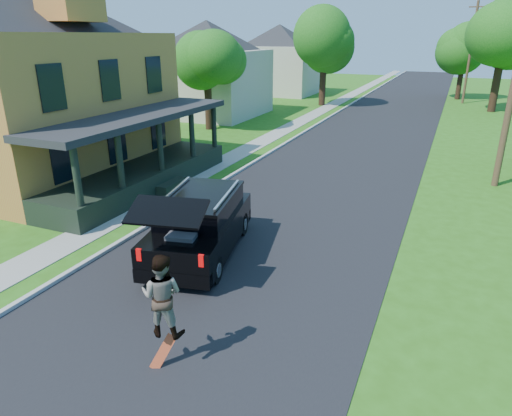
% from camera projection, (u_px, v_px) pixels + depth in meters
% --- Properties ---
extents(ground, '(140.00, 140.00, 0.00)m').
position_uv_depth(ground, '(220.00, 286.00, 11.83)').
color(ground, '#2B5E12').
rests_on(ground, ground).
extents(street, '(8.00, 120.00, 0.02)m').
position_uv_depth(street, '(366.00, 138.00, 28.99)').
color(street, black).
rests_on(street, ground).
extents(curb, '(0.15, 120.00, 0.12)m').
position_uv_depth(curb, '(305.00, 133.00, 30.49)').
color(curb, '#A7A7A2').
rests_on(curb, ground).
extents(sidewalk, '(1.30, 120.00, 0.03)m').
position_uv_depth(sidewalk, '(283.00, 131.00, 31.07)').
color(sidewalk, gray).
rests_on(sidewalk, ground).
extents(front_walk, '(6.50, 1.20, 0.03)m').
position_uv_depth(front_walk, '(94.00, 180.00, 20.50)').
color(front_walk, gray).
rests_on(front_walk, ground).
extents(main_house, '(15.56, 15.56, 10.10)m').
position_uv_depth(main_house, '(21.00, 64.00, 19.97)').
color(main_house, '#B58535').
rests_on(main_house, ground).
extents(neighbor_house_mid, '(12.78, 12.78, 8.30)m').
position_uv_depth(neighbor_house_mid, '(208.00, 61.00, 35.94)').
color(neighbor_house_mid, '#B8B3A3').
rests_on(neighbor_house_mid, ground).
extents(neighbor_house_far, '(12.78, 12.78, 8.30)m').
position_uv_depth(neighbor_house_far, '(279.00, 54.00, 49.67)').
color(neighbor_house_far, '#B8B3A3').
rests_on(neighbor_house_far, ground).
extents(black_suv, '(2.97, 5.50, 2.43)m').
position_uv_depth(black_suv, '(200.00, 225.00, 13.30)').
color(black_suv, black).
rests_on(black_suv, ground).
extents(skateboarder, '(0.93, 0.79, 1.67)m').
position_uv_depth(skateboarder, '(162.00, 295.00, 8.56)').
color(skateboarder, black).
rests_on(skateboarder, ground).
extents(skateboard, '(0.43, 0.42, 0.72)m').
position_uv_depth(skateboard, '(163.00, 353.00, 8.91)').
color(skateboard, '#A6310E').
rests_on(skateboard, ground).
extents(tree_left_mid, '(4.86, 4.55, 7.02)m').
position_uv_depth(tree_left_mid, '(206.00, 56.00, 29.94)').
color(tree_left_mid, black).
rests_on(tree_left_mid, ground).
extents(tree_left_far, '(6.92, 6.56, 8.71)m').
position_uv_depth(tree_left_far, '(324.00, 37.00, 40.32)').
color(tree_left_far, black).
rests_on(tree_left_far, ground).
extents(tree_right_mid, '(6.35, 6.40, 9.17)m').
position_uv_depth(tree_right_mid, '(504.00, 35.00, 36.68)').
color(tree_right_mid, black).
rests_on(tree_right_mid, ground).
extents(tree_right_far, '(4.83, 4.66, 7.55)m').
position_uv_depth(tree_right_far, '(465.00, 46.00, 44.53)').
color(tree_right_far, black).
rests_on(tree_right_far, ground).
extents(utility_pole_far, '(1.43, 0.29, 9.00)m').
position_uv_depth(utility_pole_far, '(470.00, 52.00, 41.90)').
color(utility_pole_far, '#3C2A1C').
rests_on(utility_pole_far, ground).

